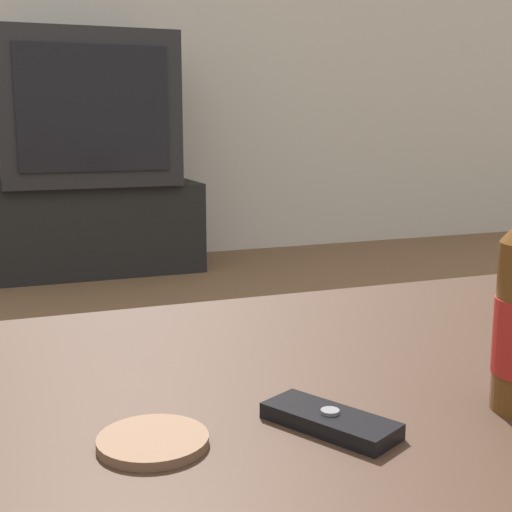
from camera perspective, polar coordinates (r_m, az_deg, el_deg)
coffee_table at (r=0.67m, az=-0.92°, el=-16.93°), size 1.38×0.83×0.42m
tv_stand at (r=3.35m, az=-13.13°, el=2.22°), size 0.98×0.44×0.41m
television at (r=3.31m, az=-13.52°, el=11.33°), size 0.75×0.53×0.66m
cell_phone at (r=0.63m, az=5.93°, el=-12.97°), size 0.10×0.13×0.02m
coaster at (r=0.60m, az=-8.25°, el=-14.44°), size 0.09×0.09×0.01m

